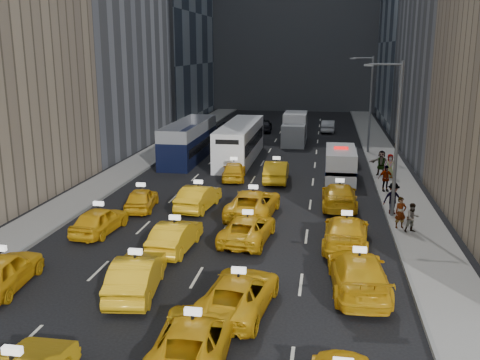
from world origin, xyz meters
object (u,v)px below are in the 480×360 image
object	(u,v)px
nypd_van	(340,164)
pedestrian_0	(401,213)
double_decker	(189,141)
taxi_2	(194,338)
city_bus	(240,142)
box_truck	(295,129)

from	to	relation	value
nypd_van	pedestrian_0	bearing A→B (deg)	-79.63
double_decker	pedestrian_0	size ratio (longest dim) A/B	6.57
taxi_2	pedestrian_0	bearing A→B (deg)	-122.25
nypd_van	city_bus	distance (m)	10.43
box_truck	city_bus	bearing A→B (deg)	-115.15
nypd_van	double_decker	world-z (taller)	double_decker
taxi_2	city_bus	size ratio (longest dim) A/B	0.40
box_truck	nypd_van	bearing A→B (deg)	-74.65
city_bus	box_truck	distance (m)	10.28
taxi_2	box_truck	world-z (taller)	box_truck
nypd_van	double_decker	xyz separation A→B (m)	(-13.17, 5.42, 0.51)
city_bus	box_truck	xyz separation A→B (m)	(4.25, 9.37, -0.09)
taxi_2	pedestrian_0	world-z (taller)	pedestrian_0
pedestrian_0	box_truck	bearing A→B (deg)	88.02
taxi_2	box_truck	distance (m)	40.57
double_decker	city_bus	distance (m)	4.55
taxi_2	nypd_van	world-z (taller)	nypd_van
double_decker	box_truck	size ratio (longest dim) A/B	1.67
pedestrian_0	nypd_van	bearing A→B (deg)	87.08
city_bus	pedestrian_0	bearing A→B (deg)	-54.99
box_truck	pedestrian_0	world-z (taller)	box_truck
taxi_2	nypd_van	xyz separation A→B (m)	(5.10, 25.37, 0.42)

